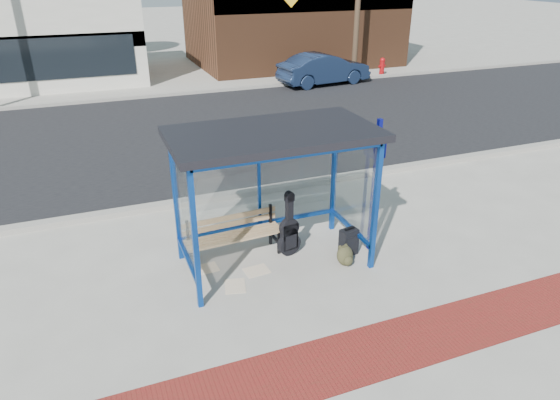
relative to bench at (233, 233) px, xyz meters
name	(u,v)px	position (x,y,z in m)	size (l,w,h in m)	color
ground	(274,262)	(0.60, -0.46, -0.47)	(120.00, 120.00, 0.00)	#B2ADA0
brick_paver_strip	(344,360)	(0.60, -3.06, -0.46)	(60.00, 1.00, 0.01)	maroon
curb_near	(229,195)	(0.60, 2.44, -0.41)	(60.00, 0.25, 0.12)	gray
street_asphalt	(183,133)	(0.60, 7.54, -0.46)	(60.00, 10.00, 0.00)	black
curb_far	(157,95)	(0.60, 12.64, -0.41)	(60.00, 0.25, 0.12)	gray
far_sidewalk	(151,87)	(0.60, 14.54, -0.46)	(60.00, 4.00, 0.01)	#B2ADA0
bus_shelter	(272,150)	(0.60, -0.39, 1.60)	(3.30, 1.80, 2.42)	navy
bench	(233,233)	(0.00, 0.00, 0.00)	(1.76, 0.51, 0.82)	black
guitar_bag	(289,233)	(0.95, -0.30, -0.04)	(0.44, 0.20, 1.17)	black
suitcase	(349,242)	(1.94, -0.70, -0.21)	(0.34, 0.25, 0.55)	black
backpack	(345,256)	(1.73, -0.99, -0.29)	(0.32, 0.30, 0.36)	#32301C
sign_post	(375,179)	(2.41, -0.66, 0.92)	(0.11, 0.31, 2.47)	navy
newspaper_a	(206,269)	(-0.58, -0.23, -0.46)	(0.42, 0.33, 0.01)	white
newspaper_b	(235,286)	(-0.25, -0.91, -0.46)	(0.42, 0.33, 0.01)	white
newspaper_c	(257,271)	(0.22, -0.61, -0.46)	(0.41, 0.33, 0.01)	white
parked_car	(324,69)	(7.76, 12.30, 0.20)	(1.41, 4.05, 1.33)	#192847
fire_hydrant	(382,66)	(11.16, 13.02, -0.02)	(0.37, 0.25, 0.83)	#B50C10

